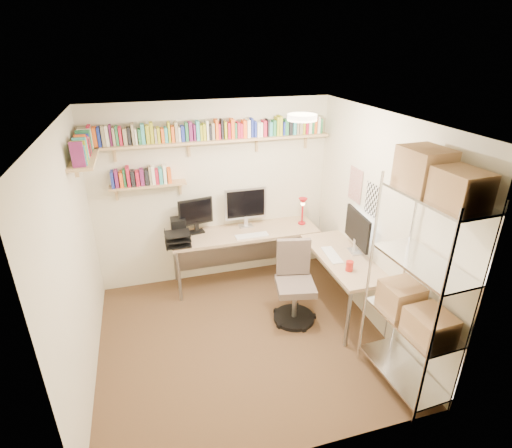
{
  "coord_description": "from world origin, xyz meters",
  "views": [
    {
      "loc": [
        -0.87,
        -3.57,
        3.15
      ],
      "look_at": [
        0.32,
        0.55,
        1.18
      ],
      "focal_mm": 28.0,
      "sensor_mm": 36.0,
      "label": 1
    }
  ],
  "objects": [
    {
      "name": "ground",
      "position": [
        0.0,
        0.0,
        0.0
      ],
      "size": [
        3.2,
        3.2,
        0.0
      ],
      "primitive_type": "plane",
      "color": "#4F3222",
      "rests_on": "ground"
    },
    {
      "name": "room_shell",
      "position": [
        0.0,
        0.0,
        1.55
      ],
      "size": [
        3.24,
        3.04,
        2.52
      ],
      "color": "beige",
      "rests_on": "ground"
    },
    {
      "name": "wall_shelves",
      "position": [
        -0.42,
        1.3,
        2.03
      ],
      "size": [
        3.12,
        1.09,
        0.8
      ],
      "color": "#DBBE7B",
      "rests_on": "ground"
    },
    {
      "name": "corner_desk",
      "position": [
        0.5,
        0.95,
        0.77
      ],
      "size": [
        2.4,
        2.03,
        1.35
      ],
      "color": "tan",
      "rests_on": "ground"
    },
    {
      "name": "office_chair",
      "position": [
        0.71,
        0.22,
        0.42
      ],
      "size": [
        0.54,
        0.55,
        1.01
      ],
      "rotation": [
        0.0,
        0.0,
        -0.2
      ],
      "color": "black",
      "rests_on": "ground"
    },
    {
      "name": "wire_rack",
      "position": [
        1.36,
        -1.08,
        1.51
      ],
      "size": [
        0.5,
        0.94,
        2.37
      ],
      "rotation": [
        0.0,
        0.0,
        0.05
      ],
      "color": "silver",
      "rests_on": "ground"
    }
  ]
}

